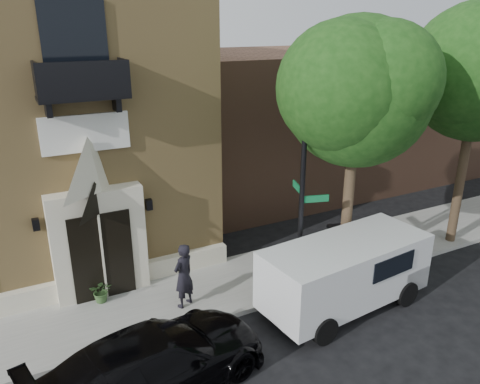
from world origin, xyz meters
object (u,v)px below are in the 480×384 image
at_px(street_sign, 302,202).
at_px(dumpster, 356,244).
at_px(fire_hydrant, 325,264).
at_px(black_sedan, 154,363).
at_px(pedestrian_near, 184,276).
at_px(cargo_van, 350,270).

xyz_separation_m(street_sign, dumpster, (2.70, 0.58, -2.18)).
bearing_deg(dumpster, fire_hydrant, -152.01).
relative_size(black_sedan, pedestrian_near, 2.81).
xyz_separation_m(cargo_van, dumpster, (1.81, 1.79, -0.39)).
bearing_deg(black_sedan, pedestrian_near, -45.24).
distance_m(dumpster, pedestrian_near, 6.06).
height_order(fire_hydrant, pedestrian_near, pedestrian_near).
bearing_deg(black_sedan, fire_hydrant, -83.33).
xyz_separation_m(black_sedan, pedestrian_near, (1.70, 2.64, 0.32)).
xyz_separation_m(fire_hydrant, pedestrian_near, (-4.52, 0.48, 0.55)).
bearing_deg(fire_hydrant, cargo_van, -100.69).
height_order(fire_hydrant, dumpster, dumpster).
bearing_deg(street_sign, dumpster, 28.39).
bearing_deg(cargo_van, pedestrian_near, 150.25).
height_order(cargo_van, pedestrian_near, pedestrian_near).
bearing_deg(dumpster, black_sedan, -147.13).
distance_m(cargo_van, pedestrian_near, 4.66).
bearing_deg(black_sedan, dumpster, -84.50).
relative_size(cargo_van, pedestrian_near, 2.70).
bearing_deg(black_sedan, street_sign, -81.48).
height_order(black_sedan, fire_hydrant, black_sedan).
bearing_deg(street_sign, pedestrian_near, -175.47).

